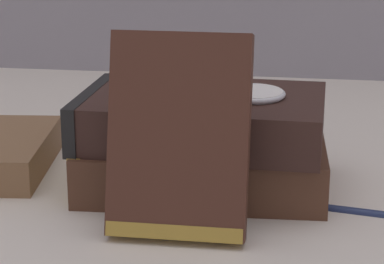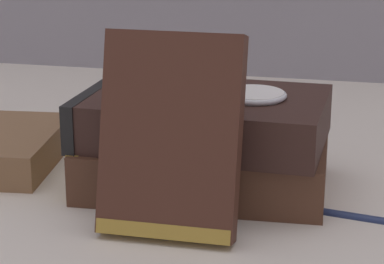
{
  "view_description": "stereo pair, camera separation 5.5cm",
  "coord_description": "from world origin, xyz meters",
  "px_view_note": "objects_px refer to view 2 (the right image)",
  "views": [
    {
      "loc": [
        0.09,
        -0.7,
        0.28
      ],
      "look_at": [
        -0.01,
        -0.02,
        0.06
      ],
      "focal_mm": 75.0,
      "sensor_mm": 36.0,
      "label": 1
    },
    {
      "loc": [
        0.15,
        -0.69,
        0.28
      ],
      "look_at": [
        -0.01,
        -0.02,
        0.06
      ],
      "focal_mm": 75.0,
      "sensor_mm": 36.0,
      "label": 2
    }
  ],
  "objects_px": {
    "book_leaning_front": "(171,142)",
    "reading_glasses": "(168,130)",
    "fountain_pen": "(361,214)",
    "pocket_watch": "(253,96)",
    "book_flat_bottom": "(198,162)",
    "book_flat_top": "(195,119)"
  },
  "relations": [
    {
      "from": "book_leaning_front",
      "to": "reading_glasses",
      "type": "relative_size",
      "value": 1.68
    },
    {
      "from": "fountain_pen",
      "to": "book_leaning_front",
      "type": "bearing_deg",
      "value": -148.59
    },
    {
      "from": "book_leaning_front",
      "to": "fountain_pen",
      "type": "xyz_separation_m",
      "value": [
        0.15,
        0.06,
        -0.07
      ]
    },
    {
      "from": "reading_glasses",
      "to": "book_leaning_front",
      "type": "bearing_deg",
      "value": -89.66
    },
    {
      "from": "book_leaning_front",
      "to": "pocket_watch",
      "type": "relative_size",
      "value": 2.62
    },
    {
      "from": "book_flat_bottom",
      "to": "reading_glasses",
      "type": "bearing_deg",
      "value": 111.65
    },
    {
      "from": "pocket_watch",
      "to": "book_flat_bottom",
      "type": "bearing_deg",
      "value": 170.35
    },
    {
      "from": "book_flat_bottom",
      "to": "pocket_watch",
      "type": "xyz_separation_m",
      "value": [
        0.05,
        -0.01,
        0.07
      ]
    },
    {
      "from": "book_flat_bottom",
      "to": "reading_glasses",
      "type": "distance_m",
      "value": 0.17
    },
    {
      "from": "book_flat_bottom",
      "to": "book_flat_top",
      "type": "relative_size",
      "value": 1.04
    },
    {
      "from": "book_flat_top",
      "to": "fountain_pen",
      "type": "distance_m",
      "value": 0.17
    },
    {
      "from": "book_flat_top",
      "to": "book_leaning_front",
      "type": "bearing_deg",
      "value": -86.81
    },
    {
      "from": "book_flat_bottom",
      "to": "book_flat_top",
      "type": "xyz_separation_m",
      "value": [
        -0.0,
        -0.01,
        0.04
      ]
    },
    {
      "from": "book_flat_top",
      "to": "reading_glasses",
      "type": "distance_m",
      "value": 0.19
    },
    {
      "from": "book_flat_bottom",
      "to": "pocket_watch",
      "type": "height_order",
      "value": "pocket_watch"
    },
    {
      "from": "pocket_watch",
      "to": "reading_glasses",
      "type": "bearing_deg",
      "value": 126.54
    },
    {
      "from": "book_flat_top",
      "to": "book_flat_bottom",
      "type": "bearing_deg",
      "value": 80.85
    },
    {
      "from": "book_flat_top",
      "to": "fountain_pen",
      "type": "height_order",
      "value": "book_flat_top"
    },
    {
      "from": "book_flat_top",
      "to": "book_leaning_front",
      "type": "distance_m",
      "value": 0.1
    },
    {
      "from": "book_flat_bottom",
      "to": "reading_glasses",
      "type": "relative_size",
      "value": 2.35
    },
    {
      "from": "book_flat_bottom",
      "to": "pocket_watch",
      "type": "distance_m",
      "value": 0.09
    },
    {
      "from": "book_flat_top",
      "to": "pocket_watch",
      "type": "relative_size",
      "value": 3.53
    }
  ]
}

